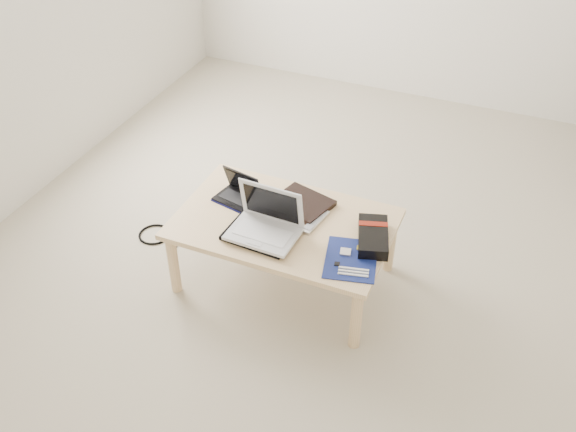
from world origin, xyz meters
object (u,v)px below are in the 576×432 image
at_px(netbook, 239,194).
at_px(gpu_box, 373,237).
at_px(coffee_table, 284,229).
at_px(white_laptop, 266,223).

xyz_separation_m(netbook, gpu_box, (0.76, -0.06, -0.00)).
height_order(coffee_table, white_laptop, white_laptop).
bearing_deg(gpu_box, netbook, 175.26).
bearing_deg(gpu_box, coffee_table, -177.00).
relative_size(netbook, white_laptop, 0.75).
bearing_deg(netbook, gpu_box, -4.74).
distance_m(coffee_table, white_laptop, 0.18).
relative_size(coffee_table, gpu_box, 3.47).
height_order(netbook, white_laptop, white_laptop).
bearing_deg(netbook, coffee_table, -16.41).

